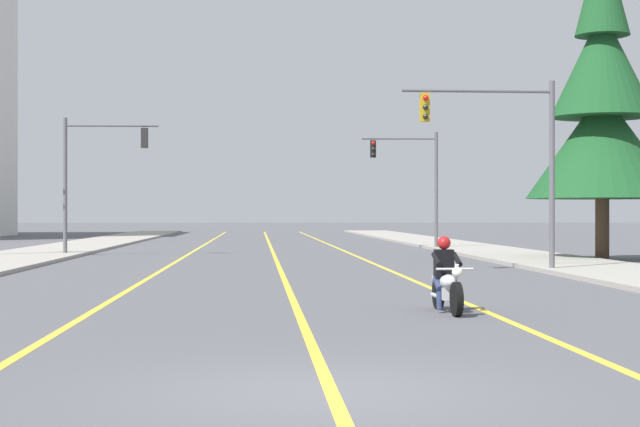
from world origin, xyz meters
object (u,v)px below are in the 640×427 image
Objects in this scene: traffic_signal_mid_right at (415,173)px; conifer_tree_right_verge_near at (602,108)px; traffic_signal_near_right at (509,145)px; motorcycle_with_rider at (446,282)px; traffic_signal_near_left at (92,165)px.

conifer_tree_right_verge_near is (5.62, -12.82, 2.14)m from traffic_signal_mid_right.
traffic_signal_near_right is 10.09m from conifer_tree_right_verge_near.
conifer_tree_right_verge_near reaches higher than traffic_signal_mid_right.
traffic_signal_near_right reaches higher than motorcycle_with_rider.
conifer_tree_right_verge_near reaches higher than motorcycle_with_rider.
conifer_tree_right_verge_near is at bearing -15.39° from traffic_signal_near_left.
traffic_signal_near_left is at bearing -156.18° from traffic_signal_mid_right.
traffic_signal_near_right is 20.79m from traffic_signal_mid_right.
traffic_signal_near_right is 0.46× the size of conifer_tree_right_verge_near.
traffic_signal_near_right is at bearing -126.19° from conifer_tree_right_verge_near.
motorcycle_with_rider is at bearing -108.95° from traffic_signal_near_right.
traffic_signal_near_left is at bearing 112.27° from motorcycle_with_rider.
conifer_tree_right_verge_near is at bearing 53.81° from traffic_signal_near_right.
conifer_tree_right_verge_near is (5.83, 7.97, 2.08)m from traffic_signal_near_right.
motorcycle_with_rider is 24.11m from conifer_tree_right_verge_near.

